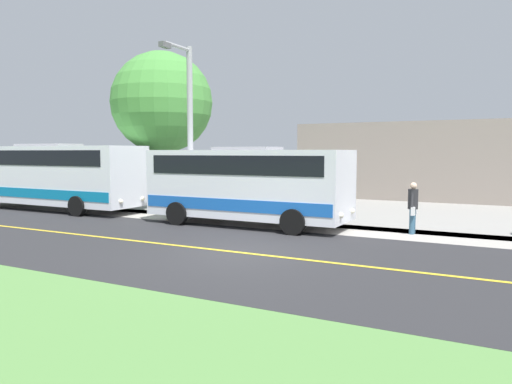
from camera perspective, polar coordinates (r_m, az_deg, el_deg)
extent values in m
plane|color=#548442|center=(13.42, -1.98, -7.32)|extent=(120.00, 120.00, 0.00)
cube|color=#28282B|center=(13.41, -1.98, -7.30)|extent=(8.00, 100.00, 0.01)
cube|color=#9E9991|center=(18.05, 6.13, -4.17)|extent=(2.40, 100.00, 0.01)
cube|color=gray|center=(24.25, 19.00, -2.10)|extent=(14.00, 36.00, 0.01)
cube|color=gold|center=(13.41, -1.98, -7.28)|extent=(0.16, 100.00, 0.00)
cube|color=white|center=(18.20, -1.03, 1.06)|extent=(2.50, 7.82, 2.55)
cube|color=blue|center=(18.26, -1.03, -1.20)|extent=(2.54, 7.66, 0.44)
cube|color=black|center=(18.16, -1.04, 3.34)|extent=(2.54, 7.04, 0.70)
cube|color=gray|center=(18.16, -1.04, 5.27)|extent=(1.50, 2.35, 0.12)
cylinder|color=black|center=(18.46, 7.47, -2.58)|extent=(0.25, 0.90, 0.90)
cylinder|color=black|center=(16.16, 4.46, -3.62)|extent=(0.25, 0.90, 0.90)
cylinder|color=black|center=(20.60, -5.32, -1.79)|extent=(0.25, 0.90, 0.90)
cylinder|color=black|center=(18.56, -9.48, -2.57)|extent=(0.25, 0.90, 0.90)
sphere|color=#F2EACC|center=(17.45, 11.51, -2.25)|extent=(0.20, 0.20, 0.20)
sphere|color=#F2EACC|center=(16.14, 10.18, -2.80)|extent=(0.20, 0.20, 0.20)
cube|color=white|center=(25.39, -23.60, 1.96)|extent=(2.54, 10.45, 2.75)
cube|color=#0C72A5|center=(25.44, -23.54, 0.11)|extent=(2.58, 10.24, 0.44)
cube|color=black|center=(25.37, -23.67, 3.82)|extent=(2.58, 9.40, 0.70)
cube|color=gray|center=(25.37, -23.71, 5.20)|extent=(1.52, 3.13, 0.12)
cylinder|color=black|center=(23.97, -16.24, -1.03)|extent=(0.25, 0.90, 0.90)
cylinder|color=black|center=(22.21, -20.74, -1.60)|extent=(0.25, 0.90, 0.90)
cylinder|color=black|center=(28.80, -25.64, -0.35)|extent=(0.25, 0.90, 0.90)
sphere|color=#F2EACC|center=(22.18, -13.51, -0.78)|extent=(0.20, 0.20, 0.20)
sphere|color=#F2EACC|center=(21.15, -15.97, -1.10)|extent=(0.20, 0.20, 0.20)
cylinder|color=#335972|center=(17.34, 18.37, -3.33)|extent=(0.18, 0.18, 0.87)
cylinder|color=#335972|center=(17.14, 18.27, -3.42)|extent=(0.18, 0.18, 0.87)
cylinder|color=#262628|center=(17.15, 18.39, -0.81)|extent=(0.34, 0.34, 0.69)
sphere|color=beige|center=(17.11, 18.43, 0.72)|extent=(0.23, 0.23, 0.23)
cylinder|color=#262628|center=(17.32, 18.49, -0.65)|extent=(0.29, 0.10, 0.62)
cube|color=white|center=(17.44, 18.65, -2.02)|extent=(0.20, 0.12, 0.28)
cylinder|color=#262628|center=(16.97, 18.30, -0.75)|extent=(0.29, 0.10, 0.62)
cube|color=white|center=(16.93, 18.38, -2.22)|extent=(0.20, 0.12, 0.28)
cylinder|color=#9E9EA3|center=(20.11, -7.92, 6.94)|extent=(0.24, 0.24, 7.15)
cylinder|color=#9E9EA3|center=(19.89, -9.43, 16.90)|extent=(1.60, 0.14, 0.14)
cube|color=#59595B|center=(19.25, -10.91, 16.99)|extent=(0.50, 0.24, 0.20)
cylinder|color=#4C3826|center=(24.06, -11.12, 2.07)|extent=(0.36, 0.36, 3.39)
sphere|color=#478C3D|center=(24.15, -11.26, 10.52)|extent=(4.96, 4.96, 4.96)
cube|color=gray|center=(32.85, 25.80, 3.42)|extent=(10.00, 21.11, 4.56)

